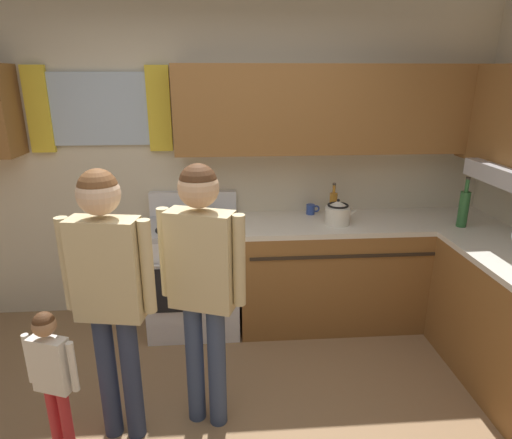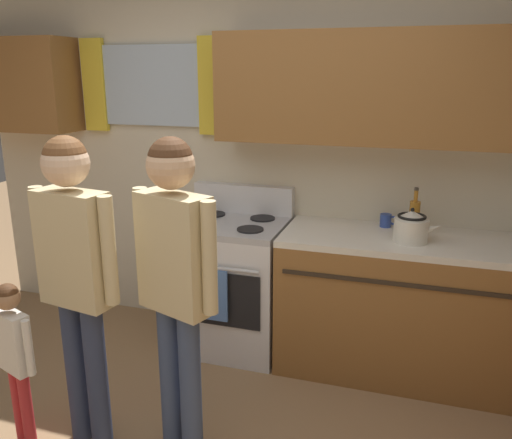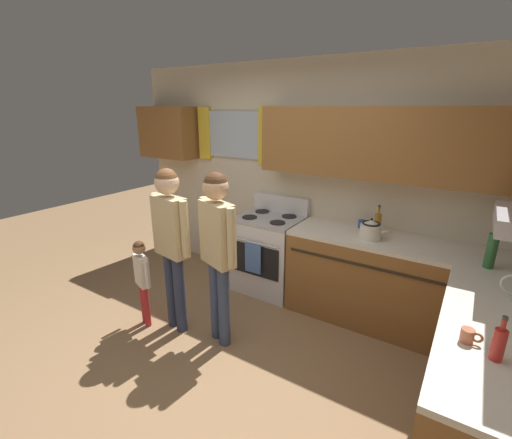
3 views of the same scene
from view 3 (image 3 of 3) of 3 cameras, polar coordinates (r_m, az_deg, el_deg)
ground_plane at (r=3.23m, az=-9.96°, el=-22.92°), size 12.00×12.00×0.00m
back_wall_unit at (r=3.97m, az=8.17°, el=8.77°), size 4.60×0.42×2.60m
kitchen_counter_run at (r=3.25m, az=25.88°, el=-14.62°), size 2.11×2.25×0.90m
stove_oven at (r=4.15m, az=2.19°, el=-5.31°), size 0.73×0.67×1.10m
bottle_oil_amber at (r=3.66m, az=19.25°, el=-0.49°), size 0.06×0.06×0.29m
bottle_sauce_red at (r=2.18m, az=34.89°, el=-16.29°), size 0.06×0.06×0.25m
bottle_wine_green at (r=3.26m, az=34.08°, el=-4.09°), size 0.08×0.08×0.39m
cup_terracotta at (r=2.26m, az=31.37°, el=-15.90°), size 0.11×0.07×0.08m
mug_cobalt_blue at (r=3.79m, az=16.95°, el=-0.71°), size 0.11×0.07×0.08m
stovetop_kettle at (r=3.48m, az=18.25°, el=-1.54°), size 0.27×0.20×0.21m
adult_holding_child at (r=3.29m, az=-13.75°, el=-2.09°), size 0.49×0.22×1.60m
adult_in_plaid at (r=3.02m, az=-6.30°, el=-3.38°), size 0.47×0.27×1.60m
small_child at (r=3.59m, az=-18.16°, el=-8.39°), size 0.29×0.15×0.90m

